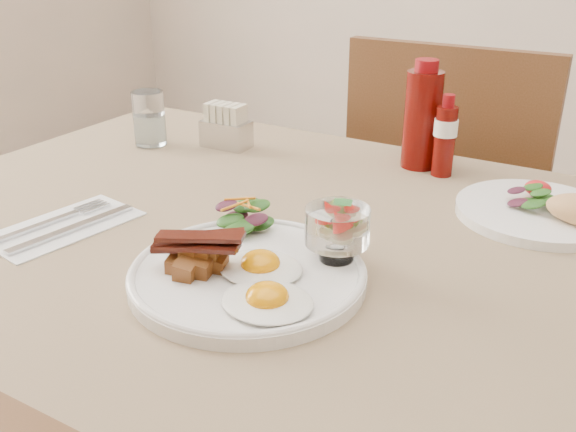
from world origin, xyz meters
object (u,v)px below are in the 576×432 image
Objects in this scene: water_glass at (149,122)px; second_plate at (549,210)px; table at (315,299)px; chair_far at (450,218)px; ketchup_bottle at (422,118)px; sugar_caddy at (226,128)px; fruit_cup at (337,226)px; hot_sauce_bottle at (445,137)px; main_plate at (248,275)px.

second_plate is at bearing 1.40° from water_glass.
water_glass reaches higher than table.
ketchup_bottle reaches higher than chair_far.
ketchup_bottle reaches higher than sugar_caddy.
fruit_cup is 0.57× the size of hot_sauce_bottle.
ketchup_bottle is (-0.04, 0.41, 0.03)m from fruit_cup.
second_plate is 0.28m from ketchup_bottle.
hot_sauce_bottle is at bearing 89.04° from fruit_cup.
water_glass is at bearing 155.95° from table.
hot_sauce_bottle is at bearing -79.10° from chair_far.
ketchup_bottle is at bearing 11.39° from sugar_caddy.
hot_sauce_bottle is 0.55m from water_glass.
chair_far is 0.56m from second_plate.
ketchup_bottle is 2.01× the size of sugar_caddy.
chair_far is 5.03× the size of ketchup_bottle.
sugar_caddy reaches higher than table.
water_glass is at bearing 142.67° from main_plate.
main_plate is at bearing -135.53° from fruit_cup.
hot_sauce_bottle is (0.06, -0.33, 0.29)m from chair_far.
sugar_caddy reaches higher than main_plate.
main_plate is at bearing -53.57° from sugar_caddy.
chair_far is at bearing 92.87° from ketchup_bottle.
water_glass is (-0.53, -0.12, -0.02)m from hot_sauce_bottle.
fruit_cup is at bearing -85.41° from chair_far.
hot_sauce_bottle is at bearing 6.78° from sugar_caddy.
fruit_cup is at bearing -84.11° from ketchup_bottle.
main_plate is (-0.02, -0.13, 0.10)m from table.
hot_sauce_bottle is at bearing -24.54° from ketchup_bottle.
chair_far is 11.87× the size of fruit_cup.
main_plate is 0.51m from sugar_caddy.
fruit_cup is (0.08, 0.08, 0.05)m from main_plate.
sugar_caddy is (-0.34, 0.27, 0.13)m from table.
chair_far is 0.83m from main_plate.
water_glass is at bearing -135.98° from chair_far.
hot_sauce_bottle is 1.33× the size of water_glass.
main_plate is 3.57× the size of fruit_cup.
second_plate is at bearing -28.44° from hot_sauce_bottle.
fruit_cup is at bearing -90.96° from hot_sauce_bottle.
ketchup_bottle reaches higher than second_plate.
main_plate is 1.51× the size of ketchup_bottle.
second_plate is (0.27, 0.36, 0.01)m from main_plate.
sugar_caddy is at bearing 141.12° from table.
sugar_caddy is at bearing -167.03° from ketchup_bottle.
table is 0.39m from ketchup_bottle.
ketchup_bottle is 0.51m from water_glass.
table is 4.75× the size of main_plate.
water_glass is (-0.47, 0.21, 0.13)m from table.
table is 0.17m from main_plate.
table is at bearing -92.53° from ketchup_bottle.
fruit_cup reaches higher than main_plate.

